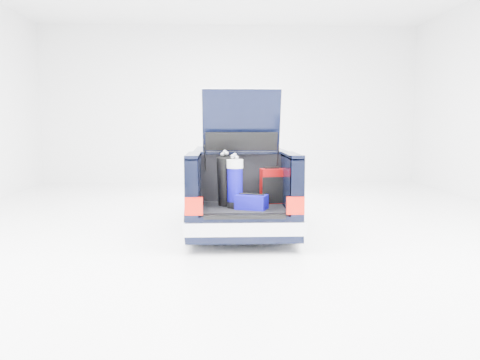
{
  "coord_description": "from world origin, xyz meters",
  "views": [
    {
      "loc": [
        -0.38,
        -9.42,
        1.91
      ],
      "look_at": [
        0.0,
        -0.5,
        0.91
      ],
      "focal_mm": 38.0,
      "sensor_mm": 36.0,
      "label": 1
    }
  ],
  "objects_px": {
    "blue_golf_bag": "(235,183)",
    "blue_duffel": "(252,202)",
    "car": "(239,189)",
    "black_golf_bag": "(225,181)",
    "red_suitcase": "(272,186)"
  },
  "relations": [
    {
      "from": "black_golf_bag",
      "to": "blue_duffel",
      "type": "xyz_separation_m",
      "value": [
        0.4,
        -0.35,
        -0.29
      ]
    },
    {
      "from": "car",
      "to": "blue_golf_bag",
      "type": "xyz_separation_m",
      "value": [
        -0.12,
        -1.67,
        0.31
      ]
    },
    {
      "from": "black_golf_bag",
      "to": "car",
      "type": "bearing_deg",
      "value": 102.81
    },
    {
      "from": "black_golf_bag",
      "to": "blue_golf_bag",
      "type": "xyz_separation_m",
      "value": [
        0.15,
        -0.18,
        -0.01
      ]
    },
    {
      "from": "blue_golf_bag",
      "to": "car",
      "type": "bearing_deg",
      "value": 77.07
    },
    {
      "from": "blue_golf_bag",
      "to": "blue_duffel",
      "type": "height_order",
      "value": "blue_golf_bag"
    },
    {
      "from": "car",
      "to": "black_golf_bag",
      "type": "bearing_deg",
      "value": -100.52
    },
    {
      "from": "black_golf_bag",
      "to": "blue_golf_bag",
      "type": "bearing_deg",
      "value": -26.46
    },
    {
      "from": "blue_golf_bag",
      "to": "blue_duffel",
      "type": "bearing_deg",
      "value": -42.07
    },
    {
      "from": "car",
      "to": "blue_golf_bag",
      "type": "height_order",
      "value": "car"
    },
    {
      "from": "red_suitcase",
      "to": "blue_golf_bag",
      "type": "bearing_deg",
      "value": -154.92
    },
    {
      "from": "black_golf_bag",
      "to": "blue_golf_bag",
      "type": "distance_m",
      "value": 0.24
    },
    {
      "from": "black_golf_bag",
      "to": "blue_duffel",
      "type": "relative_size",
      "value": 1.65
    },
    {
      "from": "red_suitcase",
      "to": "blue_golf_bag",
      "type": "distance_m",
      "value": 0.76
    },
    {
      "from": "car",
      "to": "blue_golf_bag",
      "type": "relative_size",
      "value": 5.44
    }
  ]
}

